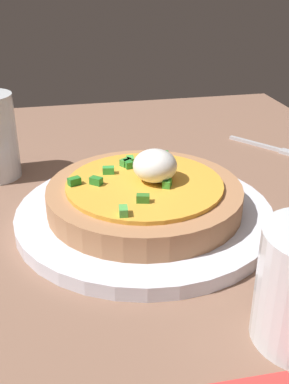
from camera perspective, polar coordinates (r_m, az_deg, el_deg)
dining_table at (r=54.24cm, az=-3.97°, el=-4.11°), size 92.88×80.88×2.65cm
plate at (r=52.19cm, az=0.00°, el=-2.71°), size 28.19×28.19×1.52cm
pizza at (r=51.06cm, az=0.06°, el=-0.27°), size 21.17×21.17×6.66cm
fork at (r=74.78cm, az=14.88°, el=5.25°), size 10.02×7.69×0.50cm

